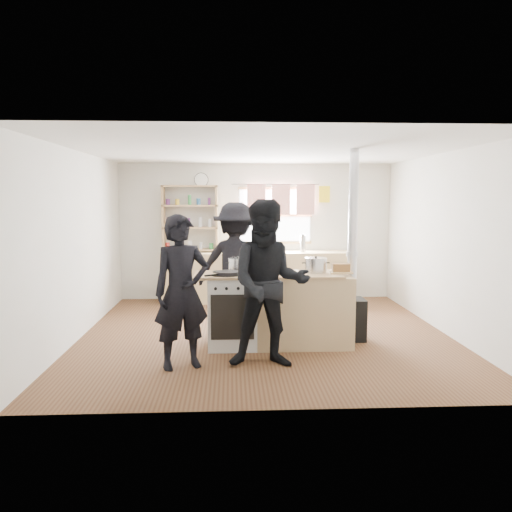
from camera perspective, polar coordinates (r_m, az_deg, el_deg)
name	(u,v)px	position (r m, az deg, el deg)	size (l,w,h in m)	color
ground	(265,334)	(7.00, 1.03, -8.92)	(5.00, 5.00, 0.01)	brown
back_counter	(257,277)	(9.07, 0.09, -2.37)	(3.40, 0.55, 0.90)	tan
shelving_unit	(190,218)	(9.10, -7.53, 4.33)	(1.00, 0.28, 1.20)	tan
thermos	(303,244)	(9.08, 5.37, 1.43)	(0.10, 0.10, 0.30)	silver
cooking_island	(279,310)	(6.36, 2.68, -6.13)	(1.97, 0.64, 0.93)	white
skillet_greens	(228,273)	(6.12, -3.25, -1.96)	(0.41, 0.41, 0.05)	black
roast_tray	(272,270)	(6.29, 1.89, -1.65)	(0.37, 0.36, 0.06)	silver
stockpot_stove	(238,265)	(6.44, -2.10, -1.00)	(0.24, 0.24, 0.20)	#BABABD
stockpot_counter	(316,265)	(6.39, 6.84, -1.04)	(0.28, 0.28, 0.21)	silver
bread_board	(341,269)	(6.39, 9.67, -1.48)	(0.29, 0.21, 0.12)	tan
flue_heater	(351,292)	(6.71, 10.85, -4.05)	(0.35, 0.35, 2.50)	black
person_near_left	(182,292)	(5.54, -8.49, -4.08)	(0.62, 0.41, 1.70)	black
person_near_right	(269,284)	(5.50, 1.51, -3.23)	(0.90, 0.70, 1.86)	black
person_far	(236,265)	(7.25, -2.34, -1.02)	(1.17, 0.67, 1.81)	black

